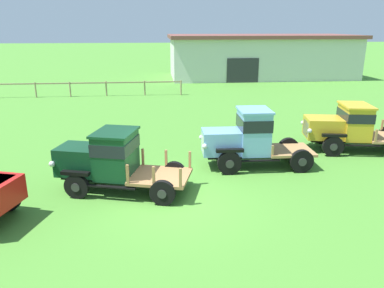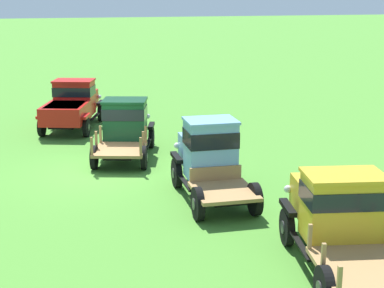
{
  "view_description": "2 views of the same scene",
  "coord_description": "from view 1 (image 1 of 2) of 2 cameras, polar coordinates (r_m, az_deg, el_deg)",
  "views": [
    {
      "loc": [
        -0.58,
        -10.97,
        5.45
      ],
      "look_at": [
        0.81,
        3.02,
        1.0
      ],
      "focal_mm": 35.0,
      "sensor_mm": 36.0,
      "label": 1
    },
    {
      "loc": [
        19.31,
        -1.75,
        5.99
      ],
      "look_at": [
        0.81,
        3.02,
        1.0
      ],
      "focal_mm": 55.0,
      "sensor_mm": 36.0,
      "label": 2
    }
  ],
  "objects": [
    {
      "name": "vintage_truck_second_in_line",
      "position": [
        13.05,
        -12.4,
        -2.23
      ],
      "size": [
        4.85,
        2.87,
        2.12
      ],
      "color": "black",
      "rests_on": "ground"
    },
    {
      "name": "vintage_truck_far_side",
      "position": [
        18.32,
        22.77,
        2.5
      ],
      "size": [
        5.12,
        2.76,
        2.13
      ],
      "color": "black",
      "rests_on": "ground"
    },
    {
      "name": "ground_plane",
      "position": [
        12.27,
        -2.41,
        -8.85
      ],
      "size": [
        240.0,
        240.0,
        0.0
      ],
      "primitive_type": "plane",
      "color": "#47842D"
    },
    {
      "name": "farm_shed",
      "position": [
        42.95,
        10.38,
        13.07
      ],
      "size": [
        20.08,
        9.16,
        4.54
      ],
      "color": "silver",
      "rests_on": "ground"
    },
    {
      "name": "paddock_fence",
      "position": [
        31.46,
        -15.34,
        8.55
      ],
      "size": [
        14.89,
        0.32,
        1.2
      ],
      "color": "#997F60",
      "rests_on": "ground"
    },
    {
      "name": "vintage_truck_midrow_center",
      "position": [
        15.01,
        8.55,
        0.96
      ],
      "size": [
        4.53,
        1.94,
        2.36
      ],
      "color": "black",
      "rests_on": "ground"
    }
  ]
}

